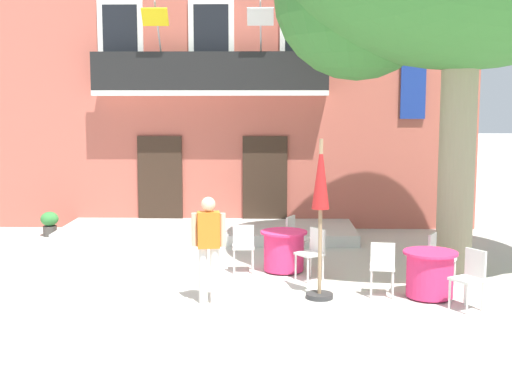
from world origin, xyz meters
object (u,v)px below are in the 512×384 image
object	(u,v)px
cafe_chair_near_tree_0	(243,245)
cafe_chair_near_tree_2	(295,236)
cafe_umbrella	(321,195)
cafe_chair_near_tree_1	(313,250)
cafe_table_middle	(430,274)
cafe_chair_middle_0	(438,256)
cafe_chair_middle_1	(382,265)
cafe_chair_middle_2	(470,275)
pedestrian_near_entrance	(209,244)
cafe_table_near_tree	(284,251)
ground_planter_left	(50,222)

from	to	relation	value
cafe_chair_near_tree_0	cafe_chair_near_tree_2	world-z (taller)	same
cafe_umbrella	cafe_chair_near_tree_2	bearing A→B (deg)	97.12
cafe_chair_near_tree_1	cafe_table_middle	xyz separation A→B (m)	(1.80, -1.12, -0.14)
cafe_chair_near_tree_0	cafe_chair_near_tree_1	distance (m)	1.32
cafe_chair_middle_0	cafe_chair_middle_1	distance (m)	1.24
cafe_chair_middle_2	pedestrian_near_entrance	xyz separation A→B (m)	(-3.97, 0.20, 0.42)
cafe_table_middle	cafe_chair_middle_2	xyz separation A→B (m)	(0.47, -0.59, 0.14)
cafe_table_near_tree	cafe_chair_near_tree_2	bearing A→B (deg)	71.74
cafe_table_middle	cafe_chair_middle_0	xyz separation A→B (m)	(0.29, 0.70, 0.14)
cafe_table_middle	cafe_chair_near_tree_1	bearing A→B (deg)	148.18
ground_planter_left	pedestrian_near_entrance	bearing A→B (deg)	-51.54
cafe_chair_near_tree_2	cafe_chair_middle_2	xyz separation A→B (m)	(2.54, -2.99, 0.00)
cafe_table_middle	cafe_chair_near_tree_0	bearing A→B (deg)	152.91
cafe_table_near_tree	cafe_chair_middle_2	bearing A→B (deg)	-39.26
ground_planter_left	pedestrian_near_entrance	world-z (taller)	pedestrian_near_entrance
cafe_table_near_tree	cafe_chair_middle_2	world-z (taller)	cafe_chair_middle_2
cafe_table_middle	pedestrian_near_entrance	world-z (taller)	pedestrian_near_entrance
ground_planter_left	cafe_table_near_tree	bearing A→B (deg)	-31.06
ground_planter_left	pedestrian_near_entrance	xyz separation A→B (m)	(4.25, -5.35, 0.62)
cafe_chair_middle_2	cafe_table_near_tree	bearing A→B (deg)	140.74
cafe_umbrella	ground_planter_left	world-z (taller)	cafe_umbrella
cafe_chair_near_tree_1	cafe_table_middle	bearing A→B (deg)	-31.82
cafe_chair_near_tree_1	cafe_chair_middle_1	bearing A→B (deg)	-45.99
cafe_table_near_tree	cafe_chair_near_tree_1	distance (m)	0.77
cafe_chair_near_tree_1	ground_planter_left	xyz separation A→B (m)	(-5.94, 3.84, -0.21)
cafe_chair_middle_2	cafe_umbrella	world-z (taller)	cafe_umbrella
cafe_chair_middle_0	cafe_chair_near_tree_1	bearing A→B (deg)	168.56
cafe_chair_near_tree_1	pedestrian_near_entrance	size ratio (longest dim) A/B	0.54
cafe_table_middle	ground_planter_left	size ratio (longest dim) A/B	1.50
cafe_chair_near_tree_2	ground_planter_left	bearing A→B (deg)	155.72
cafe_chair_middle_2	cafe_chair_near_tree_0	bearing A→B (deg)	148.62
cafe_chair_middle_0	cafe_table_near_tree	bearing A→B (deg)	159.20
cafe_chair_near_tree_1	cafe_chair_middle_2	world-z (taller)	same
ground_planter_left	pedestrian_near_entrance	distance (m)	6.86
cafe_umbrella	pedestrian_near_entrance	distance (m)	1.91
cafe_chair_middle_1	ground_planter_left	distance (m)	8.56
cafe_table_middle	cafe_umbrella	world-z (taller)	cafe_umbrella
cafe_chair_middle_1	cafe_chair_middle_2	bearing A→B (deg)	-26.85
cafe_chair_middle_1	cafe_umbrella	size ratio (longest dim) A/B	0.36
cafe_table_near_tree	cafe_chair_near_tree_2	xyz separation A→B (m)	(0.24, 0.72, 0.14)
cafe_table_near_tree	cafe_chair_middle_2	distance (m)	3.59
cafe_chair_near_tree_2	cafe_table_middle	size ratio (longest dim) A/B	1.05
cafe_table_near_tree	cafe_chair_middle_0	world-z (taller)	cafe_chair_middle_0
cafe_chair_middle_1	cafe_chair_middle_2	size ratio (longest dim) A/B	1.00
cafe_chair_near_tree_0	ground_planter_left	xyz separation A→B (m)	(-4.70, 3.40, -0.21)
cafe_umbrella	cafe_chair_middle_1	bearing A→B (deg)	5.45
cafe_chair_middle_0	cafe_chair_near_tree_0	bearing A→B (deg)	165.49
cafe_chair_middle_1	pedestrian_near_entrance	world-z (taller)	pedestrian_near_entrance
cafe_chair_near_tree_1	cafe_chair_middle_1	xyz separation A→B (m)	(1.05, -1.09, 0.00)
cafe_chair_near_tree_1	cafe_chair_middle_0	size ratio (longest dim) A/B	1.00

